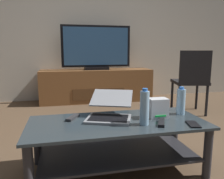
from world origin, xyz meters
TOP-DOWN VIEW (x-y plane):
  - ground_plane at (0.00, 0.00)m, footprint 7.68×7.68m
  - back_wall at (0.00, 2.58)m, footprint 6.40×0.12m
  - coffee_table at (-0.12, -0.14)m, footprint 1.29×0.57m
  - media_cabinet at (0.10, 2.26)m, footprint 1.96×0.50m
  - television at (0.10, 2.24)m, footprint 1.20×0.20m
  - dining_chair at (1.27, 1.12)m, footprint 0.53×0.53m
  - laptop at (-0.15, -0.03)m, footprint 0.45×0.50m
  - router_box at (0.21, -0.11)m, footprint 0.14×0.10m
  - water_bottle_near at (0.43, -0.07)m, footprint 0.07×0.07m
  - water_bottle_far at (0.05, -0.25)m, footprint 0.06×0.06m
  - cell_phone at (0.38, -0.33)m, footprint 0.10×0.15m
  - tv_remote at (-0.44, 0.00)m, footprint 0.11×0.16m
  - soundbar_remote at (0.17, -0.27)m, footprint 0.11×0.16m

SIDE VIEW (x-z plane):
  - ground_plane at x=0.00m, z-range 0.00..0.00m
  - coffee_table at x=-0.12m, z-range 0.07..0.46m
  - media_cabinet at x=0.10m, z-range 0.00..0.57m
  - cell_phone at x=0.38m, z-range 0.39..0.40m
  - tv_remote at x=-0.44m, z-range 0.39..0.41m
  - soundbar_remote at x=0.17m, z-range 0.39..0.41m
  - laptop at x=-0.15m, z-range 0.36..0.54m
  - router_box at x=0.21m, z-range 0.39..0.54m
  - water_bottle_near at x=0.43m, z-range 0.38..0.61m
  - water_bottle_far at x=0.05m, z-range 0.38..0.64m
  - dining_chair at x=1.27m, z-range 0.06..0.96m
  - television at x=0.10m, z-range 0.55..1.32m
  - back_wall at x=0.00m, z-range 0.00..2.80m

